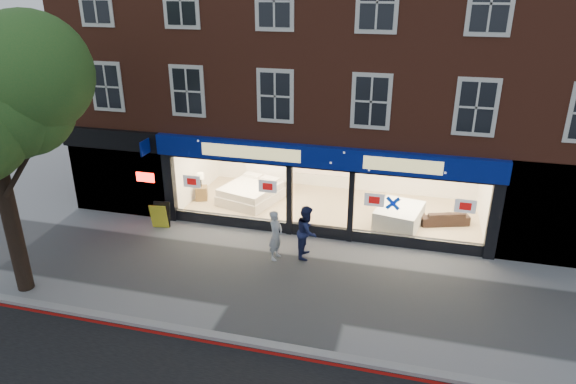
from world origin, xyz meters
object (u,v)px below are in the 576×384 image
at_px(mattress_stack, 399,216).
at_px(display_bed, 253,191).
at_px(pedestrian_blue, 307,232).
at_px(pedestrian_grey, 276,235).
at_px(a_board, 160,215).
at_px(sofa, 444,217).

bearing_deg(mattress_stack, display_bed, 171.20).
bearing_deg(pedestrian_blue, pedestrian_grey, 110.40).
bearing_deg(a_board, sofa, 8.06).
relative_size(a_board, pedestrian_grey, 0.58).
bearing_deg(sofa, pedestrian_blue, 19.19).
xyz_separation_m(display_bed, mattress_stack, (5.73, -0.89, -0.01)).
bearing_deg(mattress_stack, a_board, -165.60).
height_order(pedestrian_grey, pedestrian_blue, pedestrian_blue).
bearing_deg(display_bed, pedestrian_blue, -34.86).
bearing_deg(pedestrian_grey, mattress_stack, -39.60).
bearing_deg(display_bed, sofa, 13.18).
xyz_separation_m(mattress_stack, pedestrian_blue, (-2.71, -2.75, 0.40)).
relative_size(display_bed, sofa, 1.62).
bearing_deg(pedestrian_blue, mattress_stack, -47.57).
distance_m(display_bed, mattress_stack, 5.80).
height_order(mattress_stack, pedestrian_grey, pedestrian_grey).
bearing_deg(display_bed, a_board, -113.90).
xyz_separation_m(pedestrian_grey, pedestrian_blue, (0.91, 0.40, 0.05)).
xyz_separation_m(sofa, pedestrian_blue, (-4.25, -3.35, 0.51)).
xyz_separation_m(display_bed, sofa, (7.27, -0.29, -0.12)).
xyz_separation_m(display_bed, pedestrian_blue, (3.02, -3.64, 0.39)).
xyz_separation_m(mattress_stack, a_board, (-8.17, -2.10, 0.01)).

